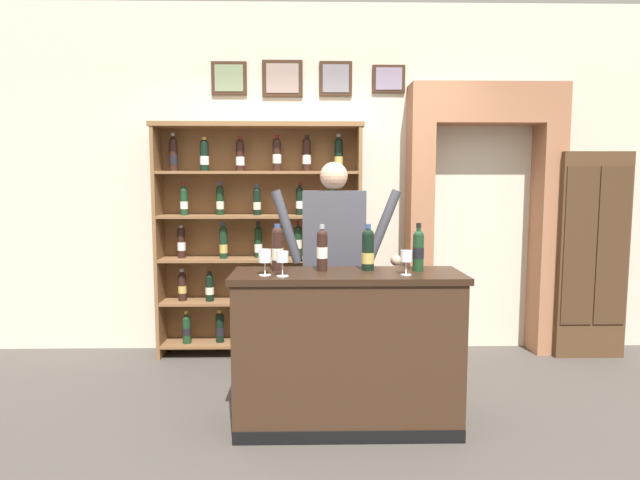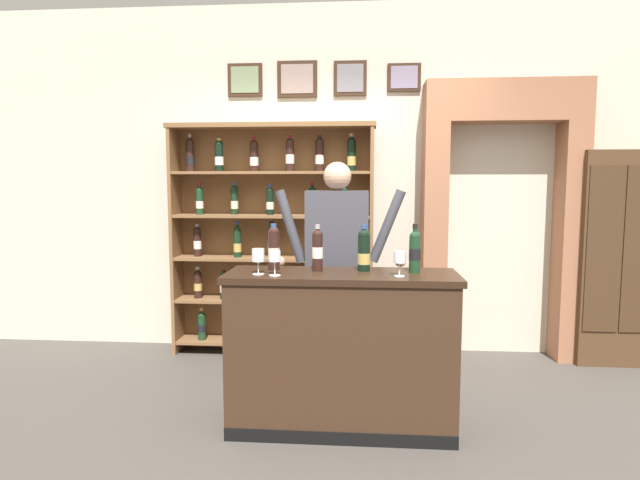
% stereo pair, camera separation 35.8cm
% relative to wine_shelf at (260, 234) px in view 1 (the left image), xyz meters
% --- Properties ---
extents(ground_plane, '(14.00, 14.00, 0.02)m').
position_rel_wine_shelf_xyz_m(ground_plane, '(0.59, -1.47, -1.09)').
color(ground_plane, '#47423D').
extents(back_wall, '(12.00, 0.19, 3.11)m').
position_rel_wine_shelf_xyz_m(back_wall, '(0.59, 0.26, 0.48)').
color(back_wall, beige).
rests_on(back_wall, ground).
extents(wine_shelf, '(1.81, 0.30, 2.04)m').
position_rel_wine_shelf_xyz_m(wine_shelf, '(0.00, 0.00, 0.00)').
color(wine_shelf, brown).
rests_on(wine_shelf, ground).
extents(archway_doorway, '(1.35, 0.45, 2.39)m').
position_rel_wine_shelf_xyz_m(archway_doorway, '(1.99, 0.12, 0.27)').
color(archway_doorway, '#9E6647').
rests_on(archway_doorway, ground).
extents(side_cabinet, '(0.60, 0.38, 1.80)m').
position_rel_wine_shelf_xyz_m(side_cabinet, '(2.90, -0.01, -0.18)').
color(side_cabinet, '#4C331E').
rests_on(side_cabinet, ground).
extents(tasting_counter, '(1.41, 0.50, 0.98)m').
position_rel_wine_shelf_xyz_m(tasting_counter, '(0.67, -1.47, -0.59)').
color(tasting_counter, '#382316').
rests_on(tasting_counter, ground).
extents(shopkeeper, '(0.95, 0.22, 1.68)m').
position_rel_wine_shelf_xyz_m(shopkeeper, '(0.62, -0.87, -0.04)').
color(shopkeeper, '#2D3347').
rests_on(shopkeeper, ground).
extents(tasting_bottle_brunello, '(0.07, 0.07, 0.29)m').
position_rel_wine_shelf_xyz_m(tasting_bottle_brunello, '(0.24, -1.38, 0.04)').
color(tasting_bottle_brunello, black).
rests_on(tasting_bottle_brunello, tasting_counter).
extents(tasting_bottle_grappa, '(0.07, 0.07, 0.29)m').
position_rel_wine_shelf_xyz_m(tasting_bottle_grappa, '(0.52, -1.40, 0.04)').
color(tasting_bottle_grappa, black).
rests_on(tasting_bottle_grappa, tasting_counter).
extents(tasting_bottle_riserva, '(0.08, 0.08, 0.29)m').
position_rel_wine_shelf_xyz_m(tasting_bottle_riserva, '(0.81, -1.38, 0.03)').
color(tasting_bottle_riserva, black).
rests_on(tasting_bottle_riserva, tasting_counter).
extents(tasting_bottle_bianco, '(0.07, 0.07, 0.30)m').
position_rel_wine_shelf_xyz_m(tasting_bottle_bianco, '(1.12, -1.42, 0.04)').
color(tasting_bottle_bianco, '#19381E').
rests_on(tasting_bottle_bianco, tasting_counter).
extents(wine_glass_left, '(0.07, 0.07, 0.15)m').
position_rel_wine_shelf_xyz_m(wine_glass_left, '(1.01, -1.57, 0.01)').
color(wine_glass_left, silver).
rests_on(wine_glass_left, tasting_counter).
extents(wine_glass_right, '(0.08, 0.08, 0.16)m').
position_rel_wine_shelf_xyz_m(wine_glass_right, '(0.18, -1.56, 0.01)').
color(wine_glass_right, silver).
rests_on(wine_glass_right, tasting_counter).
extents(wine_glass_spare, '(0.07, 0.07, 0.15)m').
position_rel_wine_shelf_xyz_m(wine_glass_spare, '(0.28, -1.60, 0.01)').
color(wine_glass_spare, silver).
rests_on(wine_glass_spare, tasting_counter).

